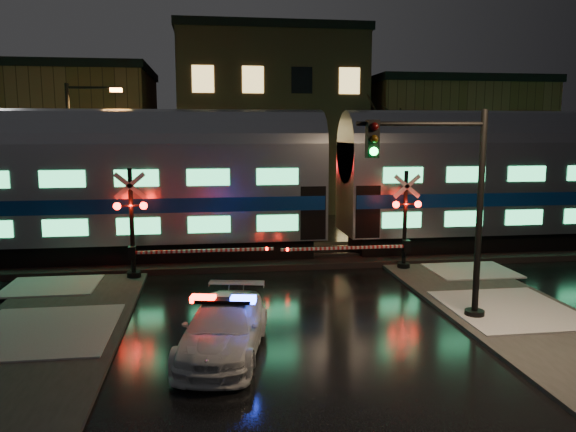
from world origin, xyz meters
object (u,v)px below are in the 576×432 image
object	(u,v)px
police_car	(224,328)
crossing_signal_left	(142,235)
traffic_light	(448,212)
streetlight	(76,154)
crossing_signal_right	(396,231)

from	to	relation	value
police_car	crossing_signal_left	distance (m)	7.71
traffic_light	streetlight	bearing A→B (deg)	120.36
streetlight	traffic_light	bearing A→B (deg)	-45.09
traffic_light	streetlight	world-z (taller)	streetlight
crossing_signal_right	streetlight	xyz separation A→B (m)	(-12.95, 6.70, 2.70)
crossing_signal_right	crossing_signal_left	distance (m)	9.37
crossing_signal_right	traffic_light	bearing A→B (deg)	-95.33
streetlight	crossing_signal_right	bearing A→B (deg)	-27.36
police_car	crossing_signal_left	size ratio (longest dim) A/B	0.83
police_car	streetlight	distance (m)	15.63
crossing_signal_right	traffic_light	world-z (taller)	traffic_light
crossing_signal_right	streetlight	size ratio (longest dim) A/B	0.73
police_car	crossing_signal_right	world-z (taller)	crossing_signal_right
crossing_signal_right	streetlight	distance (m)	14.83
crossing_signal_left	streetlight	distance (m)	8.03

